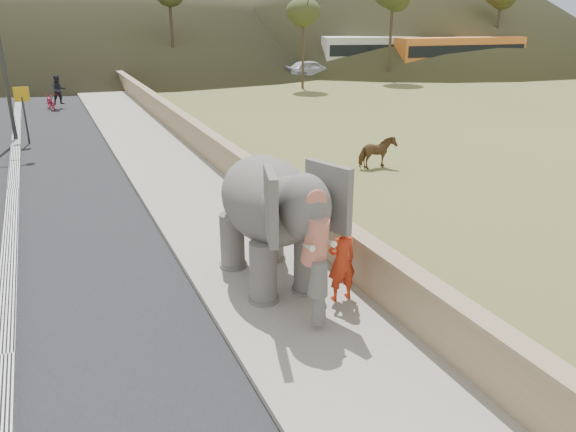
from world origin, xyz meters
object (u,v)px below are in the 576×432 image
object	(u,v)px
cow	(377,153)
elephant_and_man	(269,218)
lamppost	(5,23)
motorcyclist	(54,96)

from	to	relation	value
cow	elephant_and_man	size ratio (longest dim) A/B	0.36
elephant_and_man	lamppost	bearing A→B (deg)	106.11
cow	motorcyclist	world-z (taller)	motorcyclist
lamppost	motorcyclist	size ratio (longest dim) A/B	4.21
lamppost	cow	bearing A→B (deg)	-39.11
lamppost	cow	world-z (taller)	lamppost
elephant_and_man	motorcyclist	world-z (taller)	elephant_and_man
motorcyclist	lamppost	bearing A→B (deg)	-101.03
lamppost	elephant_and_man	xyz separation A→B (m)	(4.71, -16.30, -3.37)
lamppost	motorcyclist	distance (m)	9.55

